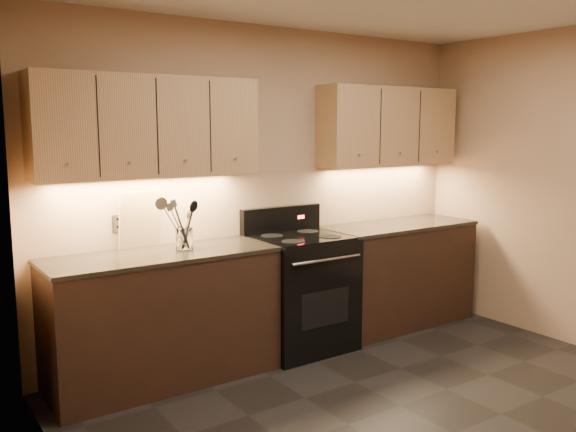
% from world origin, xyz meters
% --- Properties ---
extents(wall_back, '(4.00, 0.04, 2.60)m').
position_xyz_m(wall_back, '(0.00, 2.00, 1.30)').
color(wall_back, tan).
rests_on(wall_back, ground).
extents(wall_left, '(0.04, 4.00, 2.60)m').
position_xyz_m(wall_left, '(-2.00, 0.00, 1.30)').
color(wall_left, tan).
rests_on(wall_left, ground).
extents(counter_left, '(1.62, 0.62, 0.93)m').
position_xyz_m(counter_left, '(-1.10, 1.70, 0.47)').
color(counter_left, black).
rests_on(counter_left, ground).
extents(counter_right, '(1.46, 0.62, 0.93)m').
position_xyz_m(counter_right, '(1.18, 1.70, 0.47)').
color(counter_right, black).
rests_on(counter_right, ground).
extents(stove, '(0.76, 0.68, 1.14)m').
position_xyz_m(stove, '(0.08, 1.68, 0.48)').
color(stove, black).
rests_on(stove, ground).
extents(upper_cab_left, '(1.60, 0.30, 0.70)m').
position_xyz_m(upper_cab_left, '(-1.10, 1.85, 1.80)').
color(upper_cab_left, tan).
rests_on(upper_cab_left, wall_back).
extents(upper_cab_right, '(1.44, 0.30, 0.70)m').
position_xyz_m(upper_cab_right, '(1.18, 1.85, 1.80)').
color(upper_cab_right, tan).
rests_on(upper_cab_right, wall_back).
extents(outlet_plate, '(0.08, 0.01, 0.12)m').
position_xyz_m(outlet_plate, '(-1.30, 1.99, 1.12)').
color(outlet_plate, '#B2B5BA').
rests_on(outlet_plate, wall_back).
extents(utensil_crock, '(0.14, 0.14, 0.16)m').
position_xyz_m(utensil_crock, '(-0.91, 1.73, 1.00)').
color(utensil_crock, white).
rests_on(utensil_crock, counter_left).
extents(cutting_board, '(0.33, 0.11, 0.41)m').
position_xyz_m(cutting_board, '(-1.14, 1.97, 1.14)').
color(cutting_board, tan).
rests_on(cutting_board, counter_left).
extents(wooden_spoon, '(0.17, 0.12, 0.29)m').
position_xyz_m(wooden_spoon, '(-0.94, 1.73, 1.09)').
color(wooden_spoon, tan).
rests_on(wooden_spoon, utensil_crock).
extents(black_spoon, '(0.12, 0.16, 0.36)m').
position_xyz_m(black_spoon, '(-0.92, 1.74, 1.12)').
color(black_spoon, black).
rests_on(black_spoon, utensil_crock).
extents(black_turner, '(0.16, 0.19, 0.38)m').
position_xyz_m(black_turner, '(-0.89, 1.70, 1.13)').
color(black_turner, black).
rests_on(black_turner, utensil_crock).
extents(steel_spatula, '(0.24, 0.11, 0.37)m').
position_xyz_m(steel_spatula, '(-0.88, 1.74, 1.13)').
color(steel_spatula, silver).
rests_on(steel_spatula, utensil_crock).
extents(steel_skimmer, '(0.28, 0.10, 0.40)m').
position_xyz_m(steel_skimmer, '(-0.89, 1.73, 1.15)').
color(steel_skimmer, silver).
rests_on(steel_skimmer, utensil_crock).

